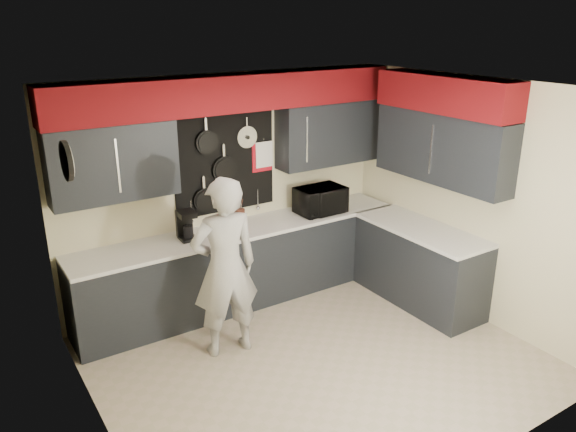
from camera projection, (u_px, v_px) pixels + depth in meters
ground at (316, 360)px, 5.48m from camera, size 4.00×4.00×0.00m
back_wall_assembly at (234, 129)px, 6.07m from camera, size 4.00×0.36×2.60m
right_wall_assembly at (446, 137)px, 5.98m from camera, size 0.36×3.50×2.60m
left_wall_assembly at (92, 287)px, 4.02m from camera, size 0.05×3.50×2.60m
base_cabinets at (295, 265)px, 6.47m from camera, size 3.95×2.20×0.92m
microwave at (320, 200)px, 6.73m from camera, size 0.58×0.40×0.32m
knife_block at (239, 218)px, 6.27m from camera, size 0.12×0.12×0.23m
utensil_crock at (242, 221)px, 6.30m from camera, size 0.12×0.12×0.15m
coffee_maker at (186, 224)px, 5.94m from camera, size 0.19×0.22×0.32m
person at (225, 268)px, 5.34m from camera, size 0.71×0.51×1.80m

